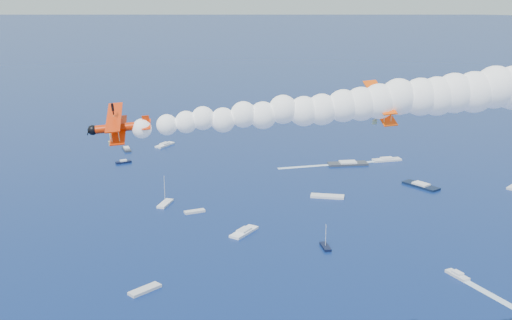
# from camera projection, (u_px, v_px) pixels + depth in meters

# --- Properties ---
(biplane_lead) EXTENTS (11.86, 13.18, 8.84)m
(biplane_lead) POSITION_uv_depth(u_px,v_px,m) (383.00, 106.00, 93.72)
(biplane_lead) COLOR #FE4B05
(biplane_trail) EXTENTS (11.07, 12.38, 7.70)m
(biplane_trail) POSITION_uv_depth(u_px,v_px,m) (120.00, 127.00, 87.68)
(biplane_trail) COLOR red
(smoke_trail_trail) EXTENTS (71.45, 54.78, 12.15)m
(smoke_trail_trail) POSITION_uv_depth(u_px,v_px,m) (380.00, 101.00, 90.90)
(smoke_trail_trail) COLOR white
(spectator_boats) EXTENTS (210.56, 163.51, 0.70)m
(spectator_boats) POSITION_uv_depth(u_px,v_px,m) (376.00, 222.00, 200.08)
(spectator_boats) COLOR silver
(spectator_boats) RESTS_ON ground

